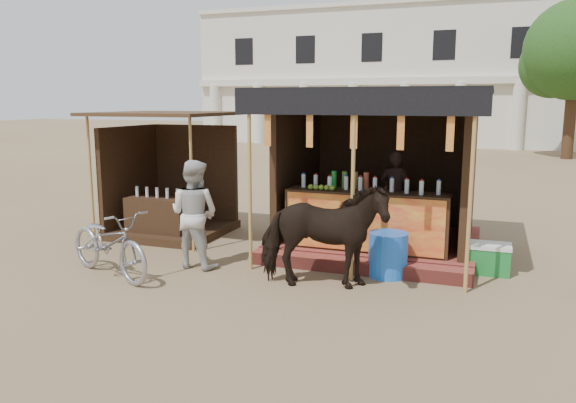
% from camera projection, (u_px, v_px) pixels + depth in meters
% --- Properties ---
extents(ground, '(120.00, 120.00, 0.00)m').
position_uv_depth(ground, '(245.00, 308.00, 7.12)').
color(ground, '#846B4C').
rests_on(ground, ground).
extents(main_stall, '(3.60, 3.61, 2.78)m').
position_uv_depth(main_stall, '(378.00, 193.00, 9.70)').
color(main_stall, '#983931').
rests_on(main_stall, ground).
extents(secondary_stall, '(2.40, 2.40, 2.38)m').
position_uv_depth(secondary_stall, '(165.00, 190.00, 11.03)').
color(secondary_stall, '#352113').
rests_on(secondary_stall, ground).
extents(cow, '(1.92, 1.18, 1.51)m').
position_uv_depth(cow, '(323.00, 236.00, 7.74)').
color(cow, black).
rests_on(cow, ground).
extents(motorbike, '(2.06, 1.36, 1.02)m').
position_uv_depth(motorbike, '(109.00, 243.00, 8.32)').
color(motorbike, '#9998A1').
rests_on(motorbike, ground).
extents(bystander, '(0.88, 0.71, 1.70)m').
position_uv_depth(bystander, '(194.00, 214.00, 8.75)').
color(bystander, beige).
rests_on(bystander, ground).
extents(blue_barrel, '(0.67, 0.67, 0.67)m').
position_uv_depth(blue_barrel, '(388.00, 254.00, 8.35)').
color(blue_barrel, blue).
rests_on(blue_barrel, ground).
extents(cooler, '(0.64, 0.45, 0.46)m').
position_uv_depth(cooler, '(488.00, 258.00, 8.51)').
color(cooler, '#1B7D30').
rests_on(cooler, ground).
extents(background_building, '(26.00, 7.45, 8.18)m').
position_uv_depth(background_building, '(414.00, 78.00, 34.78)').
color(background_building, silver).
rests_on(background_building, ground).
extents(tree, '(4.50, 4.40, 7.00)m').
position_uv_depth(tree, '(570.00, 54.00, 24.81)').
color(tree, '#382314').
rests_on(tree, ground).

